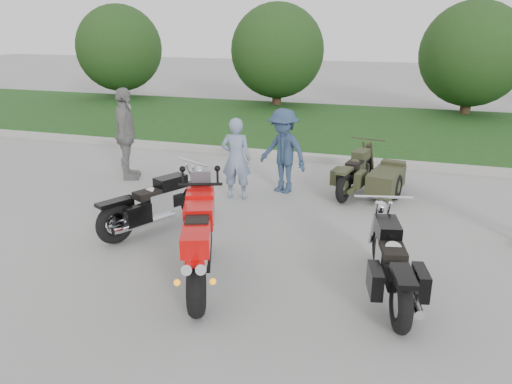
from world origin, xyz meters
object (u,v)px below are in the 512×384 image
(sportbike_red, at_px, (199,240))
(cruiser_left, at_px, (153,206))
(person_stripe, at_px, (236,159))
(person_denim, at_px, (283,151))
(person_back, at_px, (126,134))
(cruiser_right, at_px, (391,265))
(cruiser_sidecar, at_px, (373,178))

(sportbike_red, height_order, cruiser_left, sportbike_red)
(sportbike_red, distance_m, person_stripe, 3.38)
(sportbike_red, distance_m, person_denim, 3.95)
(sportbike_red, relative_size, cruiser_left, 1.06)
(sportbike_red, relative_size, person_stripe, 1.37)
(person_back, bearing_deg, person_denim, -111.39)
(cruiser_right, distance_m, person_back, 6.70)
(person_denim, bearing_deg, person_back, -154.24)
(cruiser_right, bearing_deg, cruiser_sidecar, 85.52)
(sportbike_red, xyz_separation_m, cruiser_right, (2.36, 0.38, -0.19))
(cruiser_left, relative_size, person_denim, 1.21)
(cruiser_right, height_order, person_denim, person_denim)
(person_stripe, bearing_deg, sportbike_red, 94.68)
(cruiser_right, relative_size, person_back, 1.13)
(cruiser_sidecar, distance_m, person_back, 5.22)
(sportbike_red, relative_size, cruiser_right, 0.97)
(person_back, bearing_deg, cruiser_sidecar, -108.98)
(cruiser_sidecar, bearing_deg, person_denim, -159.98)
(cruiser_left, relative_size, person_back, 1.03)
(person_stripe, bearing_deg, person_denim, -146.80)
(cruiser_right, xyz_separation_m, person_back, (-5.73, 3.43, 0.54))
(cruiser_sidecar, bearing_deg, person_back, -164.69)
(cruiser_left, height_order, person_denim, person_denim)
(cruiser_left, xyz_separation_m, person_stripe, (0.73, 1.92, 0.36))
(sportbike_red, distance_m, person_back, 5.10)
(sportbike_red, bearing_deg, person_back, 110.44)
(person_stripe, bearing_deg, cruiser_sidecar, -166.71)
(sportbike_red, height_order, cruiser_right, sportbike_red)
(person_stripe, bearing_deg, person_back, -17.71)
(cruiser_sidecar, bearing_deg, person_stripe, -148.98)
(person_denim, bearing_deg, sportbike_red, -67.40)
(person_stripe, relative_size, person_back, 0.80)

